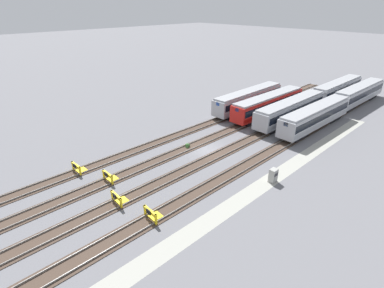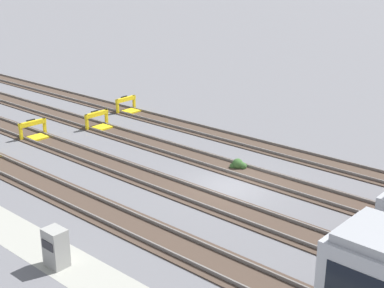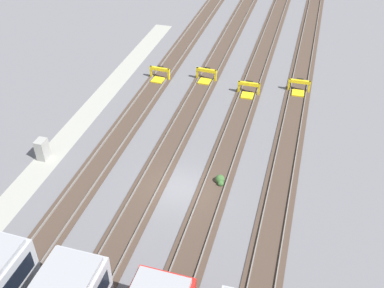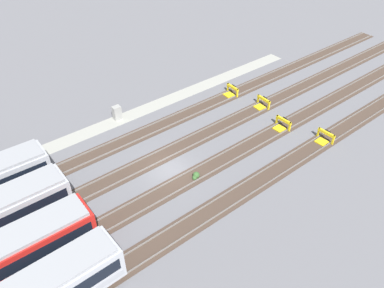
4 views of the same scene
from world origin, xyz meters
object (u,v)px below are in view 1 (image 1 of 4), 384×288
Objects in this scene: subway_car_front_row_left_inner at (316,116)px; electrical_cabinet at (273,175)px; subway_car_front_row_rightmost at (249,99)px; subway_car_front_row_right_inner at (269,104)px; bumper_stop_near_inner_track at (119,199)px; bumper_stop_middle_track at (110,177)px; subway_car_front_row_leftmost at (337,89)px; weed_clump at (188,146)px; bumper_stop_nearest_track at (153,214)px; bumper_stop_far_inner_track at (78,168)px; subway_car_front_row_centre at (291,110)px; subway_car_back_row_leftmost at (359,93)px.

electrical_cabinet is at bearing -167.27° from subway_car_front_row_left_inner.
subway_car_front_row_left_inner is 1.00× the size of subway_car_front_row_rightmost.
subway_car_front_row_right_inner is at bearing 90.00° from subway_car_front_row_left_inner.
bumper_stop_near_inner_track is 4.58m from bumper_stop_middle_track.
weed_clump is at bearing 173.14° from subway_car_front_row_leftmost.
subway_car_front_row_rightmost is 8.99× the size of bumper_stop_near_inner_track.
bumper_stop_nearest_track and bumper_stop_far_inner_track have the same top height.
electrical_cabinet is at bearing -155.32° from subway_car_front_row_centre.
subway_car_front_row_leftmost is at bearing -4.93° from bumper_stop_middle_track.
bumper_stop_middle_track is at bearing 170.24° from subway_car_back_row_leftmost.
bumper_stop_nearest_track is at bearing -145.17° from weed_clump.
subway_car_front_row_right_inner is at bearing 7.38° from bumper_stop_near_inner_track.
bumper_stop_nearest_track is 15.59m from weed_clump.
subway_car_front_row_right_inner is 22.65m from electrical_cabinet.
bumper_stop_middle_track is (-31.76, 4.33, -1.53)m from subway_car_front_row_centre.
bumper_stop_nearest_track is 1.00× the size of bumper_stop_far_inner_track.
subway_car_front_row_leftmost is at bearing -0.10° from subway_car_front_row_centre.
weed_clump is at bearing 155.39° from subway_car_front_row_left_inner.
subway_car_front_row_centre is at bearing -90.00° from subway_car_front_row_right_inner.
electrical_cabinet is (13.67, -4.22, 0.29)m from bumper_stop_nearest_track.
subway_car_front_row_right_inner is (-18.85, 4.34, 0.00)m from subway_car_front_row_leftmost.
bumper_stop_far_inner_track is (-1.16, 12.98, 0.00)m from bumper_stop_nearest_track.
electrical_cabinet reaches higher than bumper_stop_middle_track.
electrical_cabinet reaches higher than bumper_stop_far_inner_track.
subway_car_back_row_leftmost is 37.60m from electrical_cabinet.
bumper_stop_near_inner_track is 1.00× the size of bumper_stop_far_inner_track.
subway_car_front_row_right_inner is at bearing 155.19° from subway_car_back_row_leftmost.
bumper_stop_far_inner_track is at bearing 172.59° from subway_car_front_row_right_inner.
subway_car_front_row_centre is 8.96× the size of bumper_stop_nearest_track.
subway_car_front_row_right_inner is at bearing -0.81° from weed_clump.
bumper_stop_nearest_track and bumper_stop_middle_track have the same top height.
bumper_stop_nearest_track is at bearing -175.20° from subway_car_front_row_leftmost.
subway_car_front_row_left_inner is at bearing -24.61° from weed_clump.
subway_car_front_row_centre reaches higher than bumper_stop_far_inner_track.
subway_car_front_row_rightmost is at bearing 90.00° from subway_car_front_row_centre.
subway_car_front_row_right_inner is 11.27× the size of electrical_cabinet.
subway_car_front_row_left_inner is 19.12m from electrical_cabinet.
subway_car_front_row_leftmost is 50.82m from bumper_stop_middle_track.
subway_car_front_row_left_inner is 12.96m from subway_car_front_row_rightmost.
weed_clump is at bearing 166.78° from subway_car_front_row_centre.
electrical_cabinet is 13.17m from weed_clump.
subway_car_front_row_centre is 32.61m from bumper_stop_nearest_track.
subway_car_front_row_rightmost is at bearing 21.85° from bumper_stop_nearest_track.
bumper_stop_far_inner_track reaches higher than weed_clump.
subway_car_front_row_right_inner is 31.79m from bumper_stop_middle_track.
subway_car_front_row_centre is at bearing -7.76° from bumper_stop_middle_track.
weed_clump is (-19.49, 4.58, -1.80)m from subway_car_front_row_centre.
bumper_stop_middle_track is at bearing 164.72° from subway_car_front_row_left_inner.
electrical_cabinet is at bearing -167.19° from subway_car_front_row_leftmost.
electrical_cabinet is at bearing -173.59° from subway_car_back_row_leftmost.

